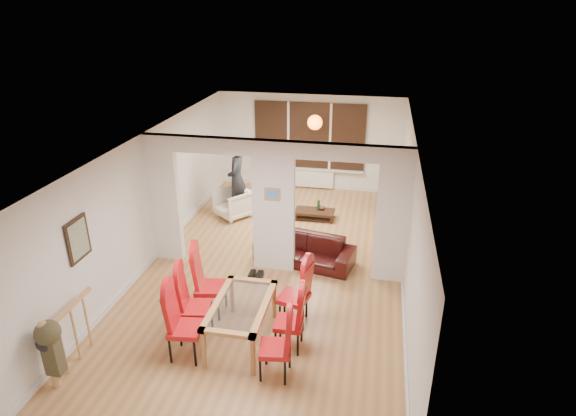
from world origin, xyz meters
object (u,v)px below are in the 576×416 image
(television, at_px, (380,201))
(bowl, at_px, (320,208))
(dining_chair_ra, at_px, (275,344))
(coffee_table, at_px, (315,215))
(bottle, at_px, (319,205))
(dining_chair_la, at_px, (185,324))
(dining_chair_lc, at_px, (210,283))
(dining_chair_lb, at_px, (195,304))
(armchair, at_px, (233,203))
(dining_table, at_px, (241,322))
(person, at_px, (237,179))
(dining_chair_rc, at_px, (294,293))
(sofa, at_px, (305,250))
(dining_chair_rb, at_px, (289,319))

(television, xyz_separation_m, bowl, (-1.41, -0.70, -0.02))
(dining_chair_ra, height_order, coffee_table, dining_chair_ra)
(dining_chair_ra, height_order, bottle, dining_chair_ra)
(dining_chair_la, relative_size, bottle, 4.31)
(dining_chair_ra, distance_m, bottle, 5.36)
(dining_chair_lc, bearing_deg, dining_chair_ra, -51.67)
(dining_chair_lb, bearing_deg, armchair, 89.42)
(dining_chair_la, relative_size, television, 1.26)
(coffee_table, relative_size, bottle, 3.53)
(dining_chair_la, height_order, television, dining_chair_la)
(dining_table, xyz_separation_m, person, (-1.41, 4.58, 0.58))
(person, bearing_deg, dining_chair_rc, 24.18)
(dining_chair_ra, bearing_deg, bowl, 82.57)
(dining_table, distance_m, bowl, 4.84)
(dining_chair_ra, bearing_deg, bottle, 82.98)
(armchair, bearing_deg, bowl, 47.85)
(dining_table, bearing_deg, coffee_table, 84.20)
(sofa, relative_size, bowl, 9.17)
(dining_chair_la, height_order, sofa, dining_chair_la)
(coffee_table, bearing_deg, television, 28.06)
(dining_chair_lb, distance_m, dining_chair_rc, 1.57)
(dining_table, distance_m, sofa, 2.64)
(person, height_order, television, person)
(sofa, distance_m, coffee_table, 2.12)
(dining_chair_rb, relative_size, bowl, 4.90)
(television, bearing_deg, armchair, 89.09)
(dining_chair_rb, height_order, dining_chair_rc, dining_chair_rc)
(dining_table, relative_size, person, 0.80)
(dining_chair_lb, bearing_deg, dining_chair_ra, -34.62)
(dining_chair_lb, bearing_deg, dining_table, -11.80)
(dining_chair_lc, distance_m, television, 5.61)
(television, xyz_separation_m, coffee_table, (-1.54, -0.82, -0.16))
(armchair, distance_m, bottle, 2.07)
(dining_chair_lb, bearing_deg, bottle, 64.36)
(dining_chair_lc, distance_m, bottle, 4.33)
(dining_chair_lc, relative_size, dining_chair_rc, 1.03)
(dining_chair_rc, bearing_deg, dining_chair_lb, -145.04)
(dining_chair_lc, relative_size, coffee_table, 1.24)
(dining_chair_rc, xyz_separation_m, armchair, (-2.20, 3.84, -0.22))
(bowl, bearing_deg, sofa, -90.74)
(dining_chair_lb, distance_m, person, 4.62)
(dining_chair_rb, distance_m, dining_chair_rc, 0.62)
(dining_chair_lb, xyz_separation_m, dining_chair_rb, (1.49, -0.04, -0.05))
(bottle, bearing_deg, dining_chair_lc, -107.07)
(sofa, xyz_separation_m, coffee_table, (-0.09, 2.11, -0.18))
(dining_chair_ra, xyz_separation_m, dining_chair_rc, (0.04, 1.23, 0.03))
(armchair, bearing_deg, dining_chair_ra, -28.53)
(dining_chair_rc, xyz_separation_m, coffee_table, (-0.23, 4.08, -0.46))
(coffee_table, distance_m, bottle, 0.26)
(dining_chair_la, xyz_separation_m, dining_chair_ra, (1.36, -0.13, -0.04))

